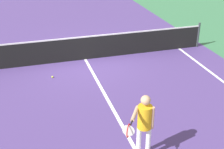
# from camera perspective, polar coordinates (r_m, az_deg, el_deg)

# --- Properties ---
(ground_plane) EXTENTS (60.00, 60.00, 0.00)m
(ground_plane) POSITION_cam_1_polar(r_m,az_deg,el_deg) (12.56, -4.84, 2.74)
(ground_plane) COLOR #38724C
(court_surface_inbounds) EXTENTS (10.62, 24.40, 0.00)m
(court_surface_inbounds) POSITION_cam_1_polar(r_m,az_deg,el_deg) (12.56, -4.84, 2.74)
(court_surface_inbounds) COLOR #4C387A
(court_surface_inbounds) RESTS_ON ground_plane
(line_center_service) EXTENTS (0.10, 6.40, 0.01)m
(line_center_service) POSITION_cam_1_polar(r_m,az_deg,el_deg) (9.77, -0.87, -4.38)
(line_center_service) COLOR white
(line_center_service) RESTS_ON ground_plane
(net) EXTENTS (10.01, 0.09, 1.07)m
(net) POSITION_cam_1_polar(r_m,az_deg,el_deg) (12.37, -4.92, 4.83)
(net) COLOR #33383D
(net) RESTS_ON ground_plane
(player_near) EXTENTS (0.91, 0.95, 1.61)m
(player_near) POSITION_cam_1_polar(r_m,az_deg,el_deg) (7.05, 5.83, -8.26)
(player_near) COLOR white
(player_near) RESTS_ON ground_plane
(tennis_ball_near_net) EXTENTS (0.07, 0.07, 0.07)m
(tennis_ball_near_net) POSITION_cam_1_polar(r_m,az_deg,el_deg) (11.22, -10.70, -0.43)
(tennis_ball_near_net) COLOR #CCE033
(tennis_ball_near_net) RESTS_ON ground_plane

